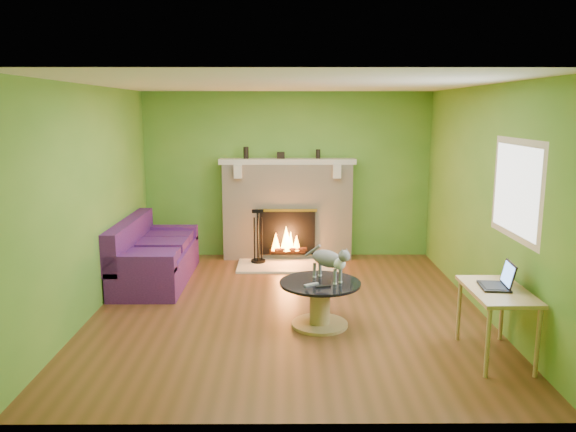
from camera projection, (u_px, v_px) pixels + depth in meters
name	position (u px, v px, depth m)	size (l,w,h in m)	color
floor	(288.00, 308.00, 6.67)	(5.00, 5.00, 0.00)	brown
ceiling	(288.00, 84.00, 6.19)	(5.00, 5.00, 0.00)	white
wall_back	(287.00, 175.00, 8.88)	(5.00, 5.00, 0.00)	#4D8E2E
wall_front	(290.00, 256.00, 3.97)	(5.00, 5.00, 0.00)	#4D8E2E
wall_left	(92.00, 200.00, 6.42)	(5.00, 5.00, 0.00)	#4D8E2E
wall_right	(484.00, 200.00, 6.44)	(5.00, 5.00, 0.00)	#4D8E2E
window_frame	(517.00, 190.00, 5.51)	(1.20, 1.20, 0.00)	silver
window_pane	(516.00, 190.00, 5.51)	(1.06, 1.06, 0.00)	white
fireplace	(287.00, 210.00, 8.80)	(2.10, 0.46, 1.58)	beige
hearth	(288.00, 266.00, 8.44)	(1.50, 0.75, 0.03)	beige
mantel	(287.00, 161.00, 8.64)	(2.10, 0.28, 0.08)	beige
sofa	(152.00, 257.00, 7.68)	(0.88, 1.91, 0.86)	#431758
coffee_table	(320.00, 301.00, 6.08)	(0.88, 0.88, 0.50)	tan
desk	(497.00, 298.00, 5.24)	(0.53, 0.91, 0.68)	tan
cat	(327.00, 263.00, 6.05)	(0.24, 0.64, 0.40)	slate
remote_silver	(311.00, 285.00, 5.92)	(0.17, 0.04, 0.02)	#939496
remote_black	(323.00, 286.00, 5.86)	(0.16, 0.04, 0.02)	black
laptop	(495.00, 275.00, 5.26)	(0.29, 0.33, 0.25)	black
fire_tools	(258.00, 236.00, 8.50)	(0.22, 0.22, 0.82)	black
mantel_vase_left	(246.00, 153.00, 8.64)	(0.08, 0.08, 0.18)	black
mantel_vase_right	(318.00, 154.00, 8.65)	(0.07, 0.07, 0.14)	black
mantel_box	(281.00, 155.00, 8.65)	(0.12, 0.08, 0.10)	black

